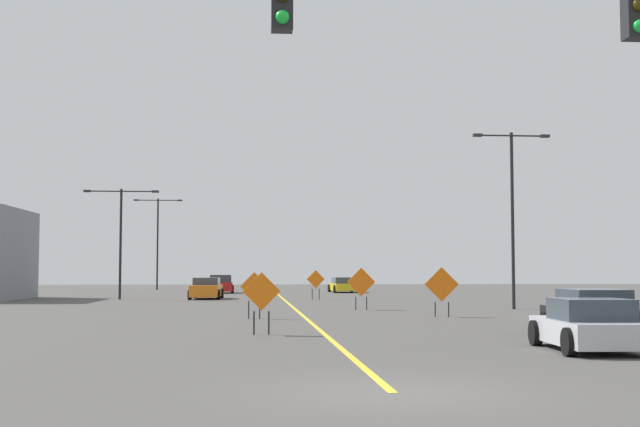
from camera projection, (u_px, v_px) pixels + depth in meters
name	position (u px, v px, depth m)	size (l,w,h in m)	color
ground	(393.00, 393.00, 13.12)	(186.10, 186.10, 0.00)	#4C4947
road_centre_stripe	(278.00, 294.00, 64.51)	(0.16, 103.39, 0.01)	yellow
traffic_signal_assembly	(621.00, 41.00, 13.80)	(17.50, 0.44, 7.37)	gray
street_lamp_mid_left	(158.00, 235.00, 78.46)	(4.47, 0.24, 8.50)	black
street_lamp_near_right	(512.00, 204.00, 40.88)	(3.80, 0.24, 8.58)	black
street_lamp_near_left	(121.00, 231.00, 53.86)	(4.76, 0.24, 7.06)	black
construction_sign_median_near	(254.00, 289.00, 32.70)	(1.09, 0.25, 1.81)	orange
construction_sign_median_far	(442.00, 286.00, 34.07)	(1.40, 0.13, 2.01)	orange
construction_sign_right_lane	(316.00, 281.00, 53.42)	(1.16, 0.19, 1.87)	orange
construction_sign_left_lane	(361.00, 284.00, 39.96)	(1.36, 0.15, 2.00)	orange
construction_sign_right_shoulder	(262.00, 295.00, 24.81)	(1.13, 0.13, 1.84)	orange
car_orange_far	(206.00, 289.00, 54.62)	(2.15, 4.41, 1.37)	orange
car_black_passing	(592.00, 315.00, 23.98)	(2.06, 4.14, 1.36)	black
car_yellow_near	(344.00, 285.00, 69.79)	(2.32, 4.61, 1.25)	gold
car_silver_mid	(589.00, 326.00, 19.91)	(2.19, 3.90, 1.24)	#B7BABF
car_red_approaching	(221.00, 285.00, 68.01)	(2.19, 3.86, 1.46)	red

